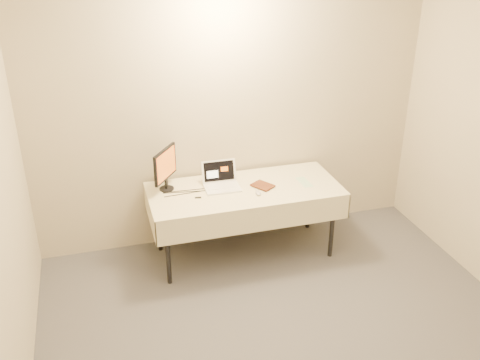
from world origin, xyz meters
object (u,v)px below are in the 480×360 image
object	(u,v)px
monitor	(165,166)
table	(245,194)
book	(258,180)
laptop	(221,181)

from	to	relation	value
monitor	table	bearing A→B (deg)	-68.88
monitor	book	bearing A→B (deg)	-70.64
monitor	book	world-z (taller)	monitor
laptop	monitor	xyz separation A→B (m)	(-0.52, 0.08, 0.19)
laptop	monitor	distance (m)	0.56
laptop	monitor	world-z (taller)	monitor
book	monitor	bearing A→B (deg)	130.71
table	laptop	world-z (taller)	laptop
laptop	monitor	bearing A→B (deg)	172.65
table	book	bearing A→B (deg)	-26.73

